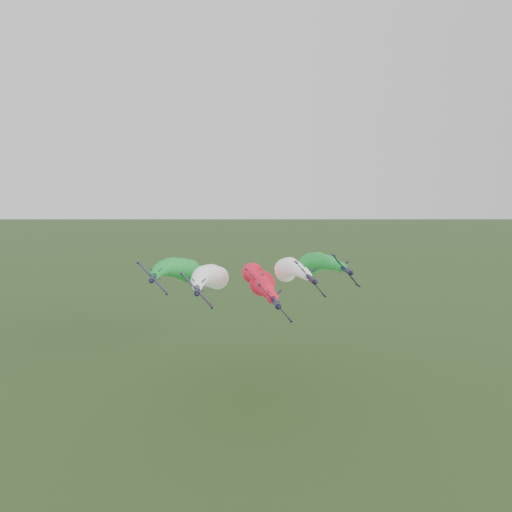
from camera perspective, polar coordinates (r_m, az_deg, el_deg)
The scene contains 7 objects.
ground at distance 116.39m, azimuth -0.97°, elevation -24.45°, with size 3000.00×3000.00×0.00m, color #355626.
jet_lead at distance 135.51m, azimuth 0.73°, elevation -3.18°, with size 12.20×71.04×16.08m.
jet_inner_left at distance 142.65m, azimuth -5.16°, elevation -2.35°, with size 12.32×71.17×16.21m.
jet_inner_right at distance 144.56m, azimuth 3.59°, elevation -1.52°, with size 12.12×70.96×16.00m.
jet_outer_left at distance 152.31m, azimuth -8.66°, elevation -1.48°, with size 12.58×71.42×16.46m.
jet_outer_right at distance 152.88m, azimuth 6.56°, elevation -0.88°, with size 11.93×70.77×15.81m.
jet_trail at distance 160.91m, azimuth -0.41°, elevation -1.94°, with size 11.89×70.74×15.78m.
Camera 1 is at (-8.55, -98.09, 62.06)m, focal length 35.00 mm.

